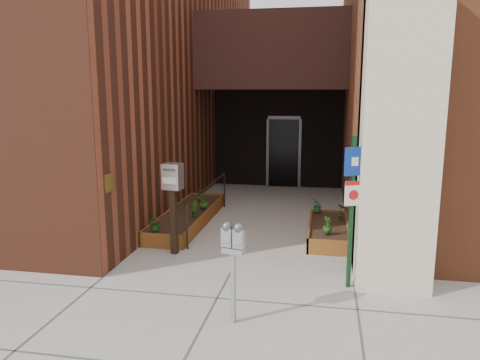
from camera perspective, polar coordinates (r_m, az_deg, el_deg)
The scene contains 15 objects.
ground at distance 7.95m, azimuth -1.14°, elevation -11.20°, with size 80.00×80.00×0.00m, color #9E9991.
architecture at distance 14.34m, azimuth 3.90°, elevation 18.90°, with size 20.00×14.60×10.00m.
planter_left at distance 10.75m, azimuth -6.36°, elevation -4.55°, with size 0.90×3.60×0.30m.
planter_right at distance 9.83m, azimuth 10.72°, elevation -6.16°, with size 0.80×2.20×0.30m.
handrail at distance 10.42m, azimuth -3.88°, elevation -1.52°, with size 0.04×3.34×0.90m.
parking_meter at distance 5.99m, azimuth -0.84°, elevation -7.96°, with size 0.32×0.17×1.37m.
sign_post at distance 7.14m, azimuth 13.56°, elevation -1.96°, with size 0.30×0.15×2.34m.
payment_dropbox at distance 8.56m, azimuth -8.19°, elevation -1.11°, with size 0.37×0.30×1.70m.
shrub_left_a at distance 9.26m, azimuth -10.27°, elevation -5.12°, with size 0.29×0.29×0.32m, color #1B5017.
shrub_left_b at distance 10.19m, azimuth -5.59°, elevation -3.47°, with size 0.18×0.18×0.33m, color #205117.
shrub_left_c at distance 10.83m, azimuth -4.48°, elevation -2.58°, with size 0.18×0.18×0.33m, color #285B1A.
shrub_left_d at distance 11.53m, azimuth -5.06°, elevation -1.79°, with size 0.17×0.17×0.32m, color #2B601B.
shrub_right_a at distance 9.10m, azimuth 10.64°, elevation -5.41°, with size 0.18×0.18×0.32m, color #1D5418.
shrub_right_b at distance 10.15m, azimuth 12.20°, elevation -3.72°, with size 0.18×0.18×0.33m, color #1A4F16.
shrub_right_c at distance 10.62m, azimuth 9.43°, elevation -3.08°, with size 0.26×0.26×0.29m, color #1C6323.
Camera 1 is at (1.49, -7.20, 3.00)m, focal length 35.00 mm.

